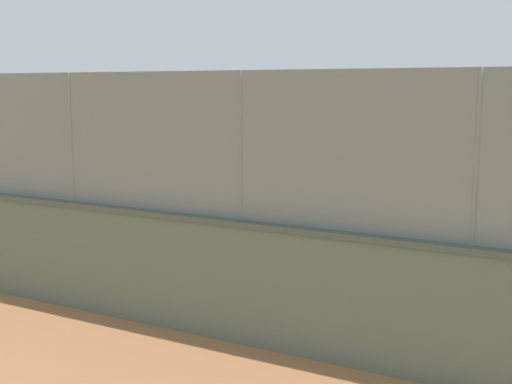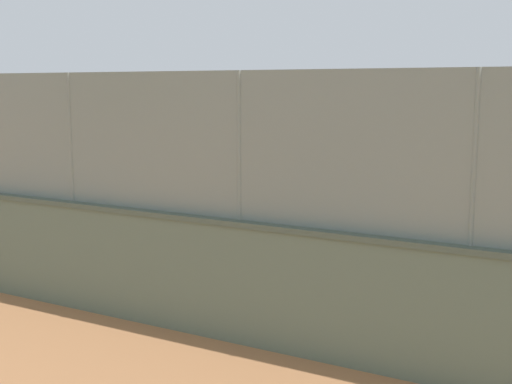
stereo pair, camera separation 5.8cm
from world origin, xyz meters
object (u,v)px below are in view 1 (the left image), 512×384
Objects in this scene: player_baseline_waiting at (257,217)px; sports_ball at (252,212)px; player_crossing_court at (291,172)px; spare_ball_by_wall at (288,311)px.

sports_ball is (2.54, -4.43, -0.86)m from player_baseline_waiting.
sports_ball is (0.08, 2.46, -0.94)m from player_crossing_court.
player_crossing_court is at bearing -64.86° from spare_ball_by_wall.
player_baseline_waiting is at bearing 109.69° from player_crossing_court.
player_crossing_court is at bearing -70.31° from player_baseline_waiting.
sports_ball is at bearing -57.65° from spare_ball_by_wall.
sports_ball is at bearing -60.13° from player_baseline_waiting.
player_baseline_waiting reaches higher than spare_ball_by_wall.
sports_ball is 8.89m from spare_ball_by_wall.
player_crossing_court is 11.05m from spare_ball_by_wall.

